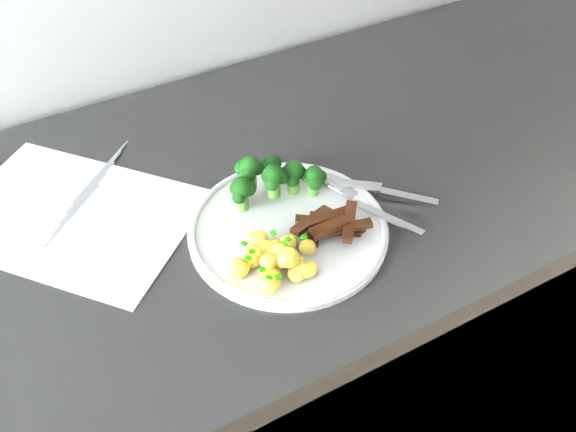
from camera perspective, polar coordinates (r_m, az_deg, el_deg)
name	(u,v)px	position (r m, az deg, el deg)	size (l,w,h in m)	color
counter	(218,391)	(1.21, -6.28, -15.39)	(2.43, 0.61, 0.91)	black
recipe_paper	(73,216)	(0.89, -18.80, 0.00)	(0.37, 0.38, 0.00)	white
plate	(288,229)	(0.81, 0.00, -1.14)	(0.26, 0.26, 0.01)	white
broccoli	(272,177)	(0.83, -1.42, 3.52)	(0.13, 0.08, 0.06)	#386D1F
potatoes	(276,259)	(0.76, -1.10, -3.89)	(0.11, 0.10, 0.04)	#DEB94E
beef_strips	(332,225)	(0.80, 3.94, -0.80)	(0.10, 0.08, 0.03)	black
fork	(374,209)	(0.83, 7.76, 0.60)	(0.07, 0.15, 0.01)	#BABABF
knife	(389,193)	(0.87, 9.04, 2.02)	(0.14, 0.13, 0.02)	#BABABF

